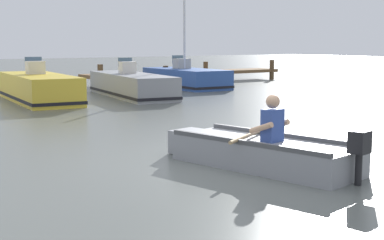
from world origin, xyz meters
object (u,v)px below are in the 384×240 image
(moored_boat_grey, at_px, (131,86))
(moored_boat_blue, at_px, (186,78))
(rowboat_with_person, at_px, (261,152))
(moored_boat_yellow, at_px, (39,89))

(moored_boat_grey, xyz_separation_m, moored_boat_blue, (3.92, 2.18, 0.01))
(rowboat_with_person, xyz_separation_m, moored_boat_grey, (4.17, 11.84, 0.14))
(moored_boat_yellow, bearing_deg, moored_boat_grey, -2.58)
(moored_boat_yellow, distance_m, moored_boat_grey, 3.47)
(moored_boat_grey, bearing_deg, rowboat_with_person, -109.40)
(rowboat_with_person, relative_size, moored_boat_grey, 0.64)
(moored_boat_yellow, xyz_separation_m, moored_boat_blue, (7.39, 2.03, -0.03))
(moored_boat_grey, distance_m, moored_boat_blue, 4.49)
(moored_boat_blue, bearing_deg, moored_boat_grey, -150.90)
(moored_boat_yellow, bearing_deg, rowboat_with_person, -93.34)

